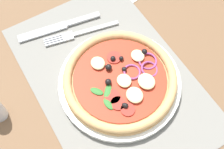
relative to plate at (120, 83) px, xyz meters
The scene contains 6 objects.
ground_plane 3.46cm from the plate, 18.90° to the left, with size 190.00×140.00×2.40cm, color brown.
placemat 2.76cm from the plate, 18.90° to the left, with size 47.88×31.43×0.40cm, color slate.
plate is the anchor object (origin of this frame).
pizza 1.76cm from the plate, 117.10° to the right, with size 23.69×23.69×2.67cm.
fork 16.25cm from the plate, ahead, with size 5.14×17.93×0.44cm.
knife 20.68cm from the plate, 12.44° to the left, with size 4.85×20.00×0.62cm.
Camera 1 is at (-25.52, 14.92, 56.54)cm, focal length 47.15 mm.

